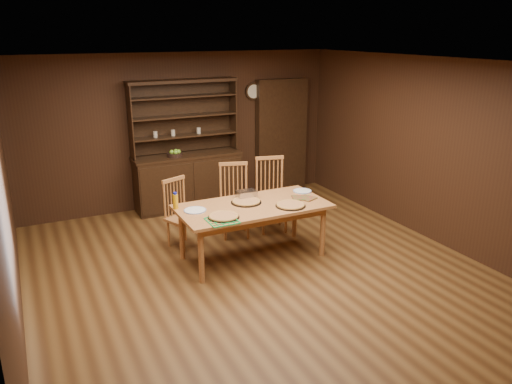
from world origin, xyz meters
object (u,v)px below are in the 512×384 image
juice_bottle (175,201)px  china_hutch (188,174)px  dining_table (253,210)px  chair_left (179,211)px  chair_center (234,197)px  chair_right (271,191)px

juice_bottle → china_hutch: bearing=67.6°
dining_table → chair_left: 1.13m
dining_table → juice_bottle: 1.01m
china_hutch → chair_center: china_hutch is taller
china_hutch → chair_left: (-0.63, -1.49, -0.08)m
chair_right → juice_bottle: chair_right is taller
chair_center → chair_right: 0.59m
chair_left → chair_center: (0.87, 0.04, 0.06)m
china_hutch → chair_left: 1.62m
china_hutch → dining_table: 2.33m
juice_bottle → chair_center: bearing=27.7°
china_hutch → juice_bottle: (-0.83, -2.01, 0.26)m
china_hutch → chair_center: (0.24, -1.45, -0.02)m
chair_left → chair_right: (1.46, -0.00, 0.08)m
chair_center → juice_bottle: bearing=-135.1°
chair_left → chair_right: bearing=-21.8°
chair_center → chair_right: size_ratio=0.97×
china_hutch → dining_table: china_hutch is taller
chair_center → juice_bottle: (-1.07, -0.56, 0.27)m
dining_table → chair_right: size_ratio=1.76×
chair_right → juice_bottle: bearing=-148.9°
chair_right → chair_left: bearing=-166.3°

